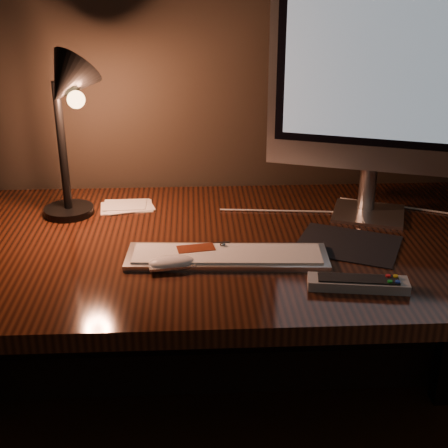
{
  "coord_description": "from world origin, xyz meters",
  "views": [
    {
      "loc": [
        -0.05,
        0.54,
        1.36
      ],
      "look_at": [
        0.01,
        1.73,
        0.84
      ],
      "focal_mm": 50.0,
      "sensor_mm": 36.0,
      "label": 1
    }
  ],
  "objects_px": {
    "mouse": "(172,264)",
    "desk_lamp": "(67,107)",
    "desk": "(217,276)",
    "monitor": "(382,84)",
    "media_remote": "(203,251)",
    "tv_remote": "(358,283)",
    "keyboard": "(227,256)"
  },
  "relations": [
    {
      "from": "keyboard",
      "to": "desk_lamp",
      "type": "height_order",
      "value": "desk_lamp"
    },
    {
      "from": "desk_lamp",
      "to": "keyboard",
      "type": "bearing_deg",
      "value": -19.04
    },
    {
      "from": "desk",
      "to": "monitor",
      "type": "bearing_deg",
      "value": 9.03
    },
    {
      "from": "mouse",
      "to": "tv_remote",
      "type": "distance_m",
      "value": 0.39
    },
    {
      "from": "desk",
      "to": "monitor",
      "type": "distance_m",
      "value": 0.61
    },
    {
      "from": "monitor",
      "to": "tv_remote",
      "type": "xyz_separation_m",
      "value": [
        -0.12,
        -0.37,
        -0.32
      ]
    },
    {
      "from": "keyboard",
      "to": "media_remote",
      "type": "relative_size",
      "value": 3.23
    },
    {
      "from": "desk",
      "to": "mouse",
      "type": "height_order",
      "value": "mouse"
    },
    {
      "from": "desk",
      "to": "desk_lamp",
      "type": "distance_m",
      "value": 0.55
    },
    {
      "from": "mouse",
      "to": "desk_lamp",
      "type": "height_order",
      "value": "desk_lamp"
    },
    {
      "from": "keyboard",
      "to": "media_remote",
      "type": "distance_m",
      "value": 0.06
    },
    {
      "from": "desk",
      "to": "monitor",
      "type": "relative_size",
      "value": 2.84
    },
    {
      "from": "mouse",
      "to": "media_remote",
      "type": "bearing_deg",
      "value": 35.58
    },
    {
      "from": "desk",
      "to": "desk_lamp",
      "type": "bearing_deg",
      "value": 167.72
    },
    {
      "from": "keyboard",
      "to": "monitor",
      "type": "bearing_deg",
      "value": 34.95
    },
    {
      "from": "tv_remote",
      "to": "mouse",
      "type": "bearing_deg",
      "value": 172.32
    },
    {
      "from": "monitor",
      "to": "tv_remote",
      "type": "distance_m",
      "value": 0.51
    },
    {
      "from": "media_remote",
      "to": "tv_remote",
      "type": "height_order",
      "value": "tv_remote"
    },
    {
      "from": "desk",
      "to": "media_remote",
      "type": "relative_size",
      "value": 11.8
    },
    {
      "from": "monitor",
      "to": "desk_lamp",
      "type": "xyz_separation_m",
      "value": [
        -0.74,
        0.01,
        -0.05
      ]
    },
    {
      "from": "tv_remote",
      "to": "desk_lamp",
      "type": "distance_m",
      "value": 0.78
    },
    {
      "from": "desk",
      "to": "keyboard",
      "type": "bearing_deg",
      "value": -84.86
    },
    {
      "from": "desk",
      "to": "mouse",
      "type": "bearing_deg",
      "value": -117.01
    },
    {
      "from": "keyboard",
      "to": "tv_remote",
      "type": "xyz_separation_m",
      "value": [
        0.25,
        -0.14,
        0.0
      ]
    },
    {
      "from": "media_remote",
      "to": "desk_lamp",
      "type": "xyz_separation_m",
      "value": [
        -0.31,
        0.22,
        0.28
      ]
    },
    {
      "from": "mouse",
      "to": "desk_lamp",
      "type": "bearing_deg",
      "value": 123.02
    },
    {
      "from": "media_remote",
      "to": "desk",
      "type": "bearing_deg",
      "value": 65.51
    },
    {
      "from": "mouse",
      "to": "media_remote",
      "type": "relative_size",
      "value": 0.72
    },
    {
      "from": "monitor",
      "to": "media_remote",
      "type": "height_order",
      "value": "monitor"
    },
    {
      "from": "monitor",
      "to": "keyboard",
      "type": "height_order",
      "value": "monitor"
    },
    {
      "from": "desk",
      "to": "monitor",
      "type": "xyz_separation_m",
      "value": [
        0.39,
        0.06,
        0.46
      ]
    },
    {
      "from": "monitor",
      "to": "mouse",
      "type": "height_order",
      "value": "monitor"
    }
  ]
}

